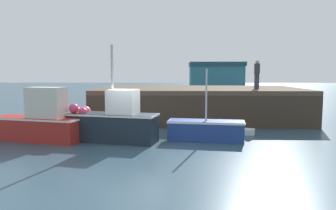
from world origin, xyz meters
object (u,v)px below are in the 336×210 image
fishing_boat_near_right (113,122)px  rowboat (235,131)px  fishing_boat_mid (206,130)px  dockworker (257,74)px  fishing_boat_near_left (40,122)px

fishing_boat_near_right → rowboat: 6.11m
fishing_boat_mid → dockworker: (3.50, 5.33, 2.45)m
fishing_boat_near_right → dockworker: fishing_boat_near_right is taller
fishing_boat_near_left → dockworker: 12.47m
fishing_boat_near_right → fishing_boat_near_left: bearing=180.0°
fishing_boat_near_right → fishing_boat_mid: fishing_boat_near_right is taller
fishing_boat_near_right → rowboat: size_ratio=2.14×
fishing_boat_mid → rowboat: fishing_boat_mid is taller
fishing_boat_near_right → rowboat: bearing=19.1°
fishing_boat_near_right → dockworker: (7.65, 5.66, 2.05)m
rowboat → dockworker: (1.92, 3.67, 2.80)m
rowboat → dockworker: dockworker is taller
fishing_boat_near_left → dockworker: size_ratio=2.44×
dockworker → fishing_boat_near_right: bearing=-143.5°
fishing_boat_near_left → fishing_boat_near_right: bearing=-0.0°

